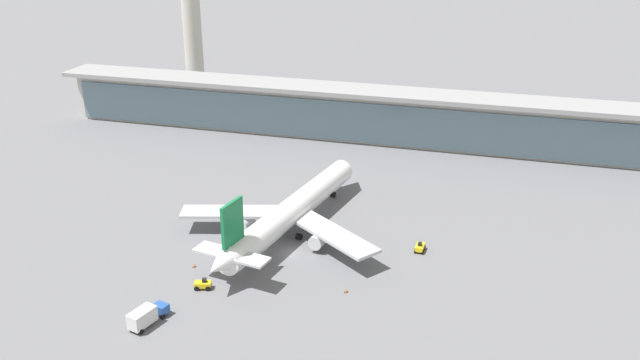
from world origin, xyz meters
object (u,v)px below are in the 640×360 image
service_truck_near_nose_yellow (420,247)px  service_truck_under_wing_yellow (203,284)px  safety_cone_bravo (194,265)px  safety_cone_alpha (346,291)px  airliner_on_stand (290,212)px  service_truck_mid_apron_blue (146,316)px

service_truck_near_nose_yellow → service_truck_under_wing_yellow: size_ratio=0.92×
service_truck_near_nose_yellow → safety_cone_bravo: bearing=-155.8°
service_truck_under_wing_yellow → safety_cone_bravo: (-4.84, 6.45, -0.56)m
service_truck_near_nose_yellow → safety_cone_alpha: service_truck_near_nose_yellow is taller
airliner_on_stand → service_truck_near_nose_yellow: airliner_on_stand is taller
service_truck_near_nose_yellow → safety_cone_alpha: (-10.08, -18.19, -0.56)m
service_truck_mid_apron_blue → safety_cone_alpha: 33.46m
safety_cone_alpha → safety_cone_bravo: same height
service_truck_near_nose_yellow → safety_cone_bravo: service_truck_near_nose_yellow is taller
service_truck_near_nose_yellow → service_truck_mid_apron_blue: bearing=-136.4°
service_truck_mid_apron_blue → safety_cone_alpha: (28.09, 18.12, -1.37)m
service_truck_near_nose_yellow → service_truck_mid_apron_blue: service_truck_mid_apron_blue is taller
safety_cone_alpha → service_truck_mid_apron_blue: bearing=-147.2°
safety_cone_alpha → safety_cone_bravo: 28.98m
safety_cone_bravo → service_truck_near_nose_yellow: bearing=24.2°
service_truck_near_nose_yellow → service_truck_mid_apron_blue: size_ratio=0.39×
airliner_on_stand → safety_cone_alpha: size_ratio=81.18×
service_truck_mid_apron_blue → service_truck_under_wing_yellow: bearing=72.2°
service_truck_mid_apron_blue → safety_cone_bravo: size_ratio=10.92×
service_truck_under_wing_yellow → safety_cone_bravo: service_truck_under_wing_yellow is taller
airliner_on_stand → service_truck_near_nose_yellow: bearing=-0.5°
safety_cone_alpha → safety_cone_bravo: (-28.97, 0.68, 0.00)m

